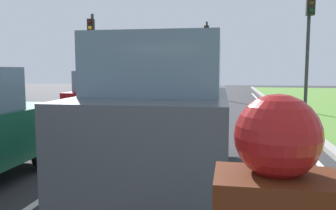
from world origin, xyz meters
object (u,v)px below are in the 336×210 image
car_hatchback_far (106,96)px  traffic_light_near_right (309,28)px  traffic_light_overhead_left (92,44)px  car_suv_ahead (166,111)px  traffic_light_far_median (206,47)px

car_hatchback_far → traffic_light_near_right: bearing=24.4°
car_hatchback_far → traffic_light_near_right: traffic_light_near_right is taller
traffic_light_near_right → traffic_light_overhead_left: bearing=170.9°
car_suv_ahead → traffic_light_near_right: 10.48m
car_hatchback_far → traffic_light_overhead_left: traffic_light_overhead_left is taller
car_hatchback_far → traffic_light_far_median: bearing=76.7°
traffic_light_far_median → car_suv_ahead: bearing=-88.2°
traffic_light_overhead_left → car_suv_ahead: bearing=-61.7°
car_suv_ahead → traffic_light_overhead_left: bearing=117.0°
traffic_light_overhead_left → traffic_light_far_median: bearing=49.4°
car_hatchback_far → traffic_light_overhead_left: size_ratio=0.80×
car_suv_ahead → traffic_light_overhead_left: 12.61m
traffic_light_near_right → traffic_light_far_median: (-4.68, 7.87, -0.15)m
car_suv_ahead → car_hatchback_far: (-3.33, 6.07, -0.28)m
traffic_light_near_right → car_suv_ahead: bearing=-113.8°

